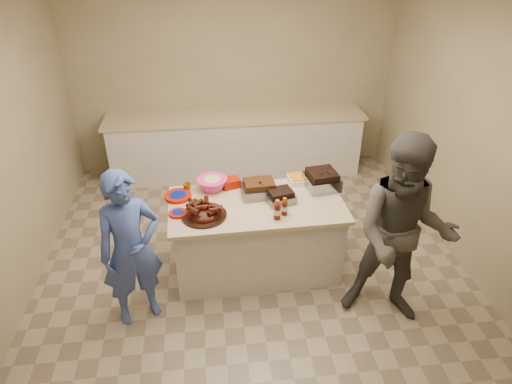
{
  "coord_description": "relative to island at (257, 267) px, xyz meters",
  "views": [
    {
      "loc": [
        -0.41,
        -3.76,
        3.24
      ],
      "look_at": [
        0.04,
        0.08,
        0.92
      ],
      "focal_mm": 32.0,
      "sensor_mm": 36.0,
      "label": 1
    }
  ],
  "objects": [
    {
      "name": "guest_gray",
      "position": [
        1.17,
        -0.79,
        0.0
      ],
      "size": [
        1.46,
        2.02,
        0.69
      ],
      "primitive_type": "imported",
      "rotation": [
        0.0,
        0.0,
        -0.35
      ],
      "color": "#4F4C48",
      "rests_on": "ground"
    },
    {
      "name": "mac_cheese_dish",
      "position": [
        0.54,
        0.37,
        0.82
      ],
      "size": [
        0.31,
        0.24,
        0.08
      ],
      "primitive_type": "cube",
      "rotation": [
        0.0,
        0.0,
        0.09
      ],
      "color": "orange",
      "rests_on": "island"
    },
    {
      "name": "brisket_tray",
      "position": [
        0.24,
        0.0,
        0.82
      ],
      "size": [
        0.31,
        0.28,
        0.08
      ],
      "primitive_type": "cube",
      "rotation": [
        0.0,
        0.0,
        0.24
      ],
      "color": "black",
      "rests_on": "island"
    },
    {
      "name": "room",
      "position": [
        -0.04,
        -0.03,
        0.0
      ],
      "size": [
        4.5,
        5.0,
        2.7
      ],
      "primitive_type": null,
      "color": "tan",
      "rests_on": "ground"
    },
    {
      "name": "back_counter",
      "position": [
        -0.04,
        2.17,
        0.45
      ],
      "size": [
        3.6,
        0.64,
        0.9
      ],
      "primitive_type": null,
      "color": "silver",
      "rests_on": "ground"
    },
    {
      "name": "bbq_bottle_b",
      "position": [
        0.16,
        -0.29,
        0.82
      ],
      "size": [
        0.07,
        0.07,
        0.2
      ],
      "primitive_type": "cylinder",
      "rotation": [
        0.0,
        0.0,
        0.03
      ],
      "color": "#43160C",
      "rests_on": "island"
    },
    {
      "name": "bbq_bottle_a",
      "position": [
        0.24,
        -0.23,
        0.82
      ],
      "size": [
        0.06,
        0.06,
        0.18
      ],
      "primitive_type": "cylinder",
      "rotation": [
        0.0,
        0.0,
        0.03
      ],
      "color": "#43160C",
      "rests_on": "island"
    },
    {
      "name": "pulled_pork_tray",
      "position": [
        0.04,
        0.15,
        0.82
      ],
      "size": [
        0.36,
        0.28,
        0.1
      ],
      "primitive_type": "cube",
      "rotation": [
        0.0,
        0.0,
        0.06
      ],
      "color": "#47230F",
      "rests_on": "island"
    },
    {
      "name": "island",
      "position": [
        0.0,
        0.0,
        0.0
      ],
      "size": [
        1.75,
        0.96,
        0.82
      ],
      "primitive_type": null,
      "rotation": [
        0.0,
        0.0,
        0.03
      ],
      "color": "silver",
      "rests_on": "ground"
    },
    {
      "name": "coleslaw_bowl",
      "position": [
        -0.42,
        0.32,
        0.82
      ],
      "size": [
        0.32,
        0.32,
        0.22
      ],
      "primitive_type": null,
      "rotation": [
        0.0,
        0.0,
        0.03
      ],
      "color": "#E23385",
      "rests_on": "island"
    },
    {
      "name": "plate_stack_large",
      "position": [
        -0.77,
        0.2,
        0.82
      ],
      "size": [
        0.28,
        0.28,
        0.03
      ],
      "primitive_type": "cylinder",
      "rotation": [
        0.0,
        0.0,
        0.03
      ],
      "color": "#9F1102",
      "rests_on": "island"
    },
    {
      "name": "rib_platter",
      "position": [
        -0.52,
        -0.17,
        0.82
      ],
      "size": [
        0.49,
        0.49,
        0.17
      ],
      "primitive_type": null,
      "rotation": [
        0.0,
        0.0,
        -0.15
      ],
      "color": "#380D04",
      "rests_on": "island"
    },
    {
      "name": "mustard_bottle",
      "position": [
        -0.1,
        0.12,
        0.82
      ],
      "size": [
        0.05,
        0.05,
        0.13
      ],
      "primitive_type": "cylinder",
      "rotation": [
        0.0,
        0.0,
        0.03
      ],
      "color": "#F6B200",
      "rests_on": "island"
    },
    {
      "name": "plastic_cup",
      "position": [
        -0.68,
        0.33,
        0.82
      ],
      "size": [
        0.09,
        0.08,
        0.09
      ],
      "primitive_type": "imported",
      "rotation": [
        0.0,
        0.0,
        0.03
      ],
      "color": "#90450C",
      "rests_on": "island"
    },
    {
      "name": "basket_stack",
      "position": [
        -0.23,
        0.35,
        0.82
      ],
      "size": [
        0.21,
        0.18,
        0.09
      ],
      "primitive_type": "cube",
      "rotation": [
        0.0,
        0.0,
        0.28
      ],
      "color": "#9F1102",
      "rests_on": "island"
    },
    {
      "name": "sauce_bowl",
      "position": [
        -0.07,
        0.15,
        0.82
      ],
      "size": [
        0.14,
        0.05,
        0.14
      ],
      "primitive_type": "imported",
      "rotation": [
        0.0,
        0.0,
        0.03
      ],
      "color": "silver",
      "rests_on": "island"
    },
    {
      "name": "sausage_plate",
      "position": [
        0.11,
        0.33,
        0.82
      ],
      "size": [
        0.29,
        0.29,
        0.05
      ],
      "primitive_type": "cylinder",
      "rotation": [
        0.0,
        0.0,
        -0.01
      ],
      "color": "silver",
      "rests_on": "island"
    },
    {
      "name": "roasting_pan",
      "position": [
        0.71,
        0.23,
        0.82
      ],
      "size": [
        0.37,
        0.37,
        0.13
      ],
      "primitive_type": "cube",
      "rotation": [
        0.0,
        0.0,
        0.14
      ],
      "color": "gray",
      "rests_on": "island"
    },
    {
      "name": "guest_blue",
      "position": [
        -1.17,
        -0.53,
        0.0
      ],
      "size": [
        1.1,
        1.62,
        0.36
      ],
      "primitive_type": "imported",
      "rotation": [
        0.0,
        0.0,
        0.39
      ],
      "color": "#3E57AC",
      "rests_on": "ground"
    },
    {
      "name": "plate_stack_small",
      "position": [
        -0.77,
        -0.11,
        0.82
      ],
      "size": [
        0.18,
        0.18,
        0.02
      ],
      "primitive_type": "cylinder",
      "rotation": [
        0.0,
        0.0,
        0.03
      ],
      "color": "#9F1102",
      "rests_on": "island"
    }
  ]
}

